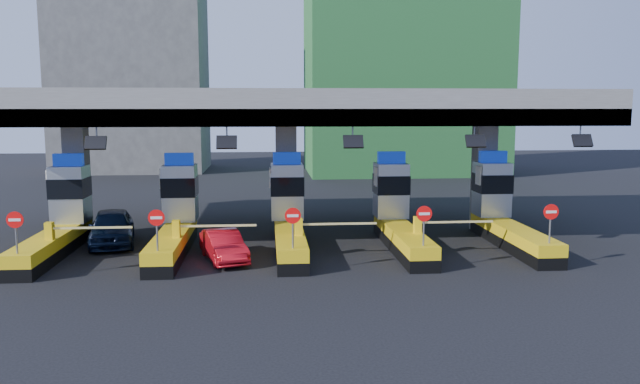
{
  "coord_description": "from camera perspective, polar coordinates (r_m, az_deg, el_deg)",
  "views": [
    {
      "loc": [
        -0.95,
        -27.53,
        6.29
      ],
      "look_at": [
        1.42,
        0.0,
        2.49
      ],
      "focal_mm": 35.0,
      "sensor_mm": 36.0,
      "label": 1
    }
  ],
  "objects": [
    {
      "name": "red_car",
      "position": [
        25.97,
        -8.8,
        -4.89
      ],
      "size": [
        2.34,
        3.97,
        1.24
      ],
      "primitive_type": "imported",
      "rotation": [
        0.0,
        0.0,
        0.3
      ],
      "color": "red",
      "rests_on": "ground"
    },
    {
      "name": "bg_building_concrete",
      "position": [
        64.92,
        -16.76,
        9.89
      ],
      "size": [
        14.0,
        10.0,
        18.0
      ],
      "primitive_type": "cube",
      "color": "#4C4C49",
      "rests_on": "ground"
    },
    {
      "name": "toll_lane_far_left",
      "position": [
        29.65,
        -22.62,
        -2.28
      ],
      "size": [
        4.43,
        8.0,
        4.16
      ],
      "color": "black",
      "rests_on": "ground"
    },
    {
      "name": "toll_lane_far_right",
      "position": [
        30.29,
        16.36,
        -1.79
      ],
      "size": [
        4.43,
        8.0,
        4.16
      ],
      "color": "black",
      "rests_on": "ground"
    },
    {
      "name": "toll_lane_center",
      "position": [
        28.26,
        -2.91,
        -2.16
      ],
      "size": [
        4.43,
        8.0,
        4.16
      ],
      "color": "black",
      "rests_on": "ground"
    },
    {
      "name": "toll_lane_right",
      "position": [
        28.86,
        7.06,
        -2.0
      ],
      "size": [
        4.43,
        8.0,
        4.16
      ],
      "color": "black",
      "rests_on": "ground"
    },
    {
      "name": "van",
      "position": [
        30.12,
        -18.49,
        -3.06
      ],
      "size": [
        2.8,
        5.05,
        1.62
      ],
      "primitive_type": "imported",
      "rotation": [
        0.0,
        0.0,
        0.19
      ],
      "color": "black",
      "rests_on": "ground"
    },
    {
      "name": "ground",
      "position": [
        28.26,
        -2.88,
        -5.05
      ],
      "size": [
        120.0,
        120.0,
        0.0
      ],
      "primitive_type": "plane",
      "color": "black",
      "rests_on": "ground"
    },
    {
      "name": "toll_lane_left",
      "position": [
        28.53,
        -13.01,
        -2.25
      ],
      "size": [
        4.43,
        8.0,
        4.16
      ],
      "color": "black",
      "rests_on": "ground"
    },
    {
      "name": "toll_canopy",
      "position": [
        30.42,
        -3.15,
        7.51
      ],
      "size": [
        28.0,
        12.09,
        7.0
      ],
      "color": "slate",
      "rests_on": "ground"
    },
    {
      "name": "bg_building_scaffold",
      "position": [
        61.41,
        7.56,
        14.97
      ],
      "size": [
        18.0,
        12.0,
        28.0
      ],
      "primitive_type": "cube",
      "color": "#1E5926",
      "rests_on": "ground"
    }
  ]
}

